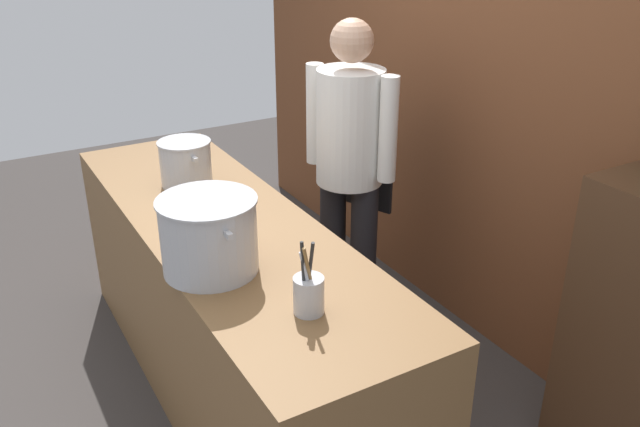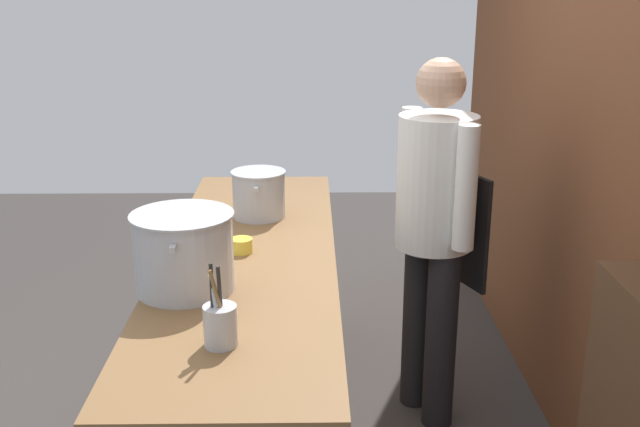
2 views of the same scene
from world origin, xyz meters
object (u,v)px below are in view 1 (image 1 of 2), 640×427
stockpot_large (209,235)px  utensil_crock (309,293)px  stockpot_small (186,163)px  chef (350,158)px  butter_jar (216,216)px

stockpot_large → utensil_crock: bearing=22.1°
stockpot_large → stockpot_small: size_ratio=1.34×
chef → utensil_crock: size_ratio=6.12×
chef → stockpot_small: 0.82m
stockpot_small → butter_jar: (0.48, -0.04, -0.08)m
stockpot_small → utensil_crock: size_ratio=1.17×
chef → utensil_crock: (1.04, -0.82, 0.01)m
butter_jar → chef: bearing=106.0°
stockpot_small → butter_jar: stockpot_small is taller
stockpot_small → utensil_crock: 1.28m
stockpot_large → stockpot_small: bearing=166.0°
chef → stockpot_large: chef is taller
chef → stockpot_small: bearing=49.9°
stockpot_large → butter_jar: bearing=155.5°
chef → utensil_crock: bearing=118.4°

